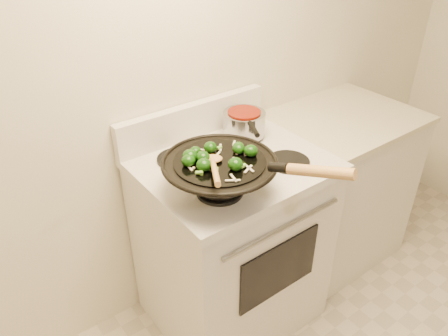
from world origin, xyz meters
TOP-DOWN VIEW (x-y plane):
  - stove at (-0.16, 1.17)m, footprint 0.78×0.67m
  - counter_unit at (0.62, 1.20)m, footprint 0.74×0.62m
  - wok at (-0.33, 1.01)m, footprint 0.43×0.69m
  - stirfry at (-0.35, 1.03)m, footprint 0.27×0.26m
  - wooden_spoon at (-0.41, 0.96)m, footprint 0.22×0.31m
  - saucepan at (0.02, 1.32)m, footprint 0.20×0.30m

SIDE VIEW (x-z plane):
  - counter_unit at x=0.62m, z-range 0.00..0.91m
  - stove at x=-0.16m, z-range -0.07..1.01m
  - saucepan at x=0.02m, z-range 0.93..1.05m
  - wok at x=-0.33m, z-range 0.87..1.14m
  - stirfry at x=-0.35m, z-range 1.06..1.11m
  - wooden_spoon at x=-0.41m, z-range 1.04..1.16m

